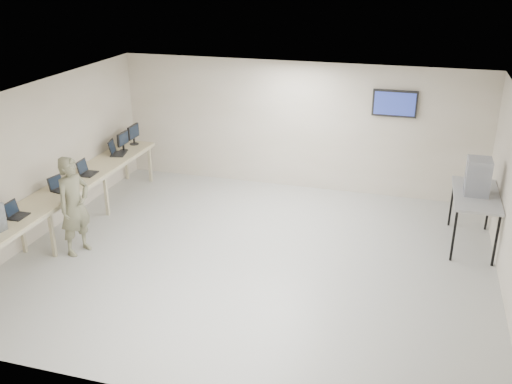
# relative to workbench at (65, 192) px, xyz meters

# --- Properties ---
(room) EXTENTS (8.01, 7.01, 2.81)m
(room) POSITION_rel_workbench_xyz_m (3.62, 0.06, 0.58)
(room) COLOR #A5A5A2
(room) RESTS_ON ground
(workbench) EXTENTS (0.76, 6.00, 0.90)m
(workbench) POSITION_rel_workbench_xyz_m (0.00, 0.00, 0.00)
(workbench) COLOR tan
(workbench) RESTS_ON ground
(laptop_0) EXTENTS (0.28, 0.33, 0.25)m
(laptop_0) POSITION_rel_workbench_xyz_m (-0.04, -1.31, 0.14)
(laptop_0) COLOR black
(laptop_0) RESTS_ON workbench
(laptop_1) EXTENTS (0.34, 0.37, 0.26)m
(laptop_1) POSITION_rel_workbench_xyz_m (-0.03, -0.10, 0.14)
(laptop_1) COLOR black
(laptop_1) RESTS_ON workbench
(laptop_2) EXTENTS (0.31, 0.37, 0.28)m
(laptop_2) POSITION_rel_workbench_xyz_m (-0.01, 0.75, 0.15)
(laptop_2) COLOR black
(laptop_2) RESTS_ON workbench
(laptop_3) EXTENTS (0.40, 0.44, 0.30)m
(laptop_3) POSITION_rel_workbench_xyz_m (-0.06, 2.00, 0.15)
(laptop_3) COLOR black
(laptop_3) RESTS_ON workbench
(monitor_near) EXTENTS (0.19, 0.42, 0.41)m
(monitor_near) POSITION_rel_workbench_xyz_m (-0.01, 2.26, 0.32)
(monitor_near) COLOR black
(monitor_near) RESTS_ON workbench
(monitor_far) EXTENTS (0.20, 0.45, 0.45)m
(monitor_far) POSITION_rel_workbench_xyz_m (-0.01, 2.75, 0.34)
(monitor_far) COLOR black
(monitor_far) RESTS_ON workbench
(soldier) EXTENTS (0.58, 0.73, 1.75)m
(soldier) POSITION_rel_workbench_xyz_m (0.60, -0.62, 0.05)
(soldier) COLOR #63674B
(soldier) RESTS_ON ground
(side_table) EXTENTS (0.77, 1.64, 0.98)m
(side_table) POSITION_rel_workbench_xyz_m (7.19, 1.59, 0.09)
(side_table) COLOR gray
(side_table) RESTS_ON ground
(storage_bins) EXTENTS (0.40, 0.45, 0.63)m
(storage_bins) POSITION_rel_workbench_xyz_m (7.17, 1.59, 0.47)
(storage_bins) COLOR #9A9FAC
(storage_bins) RESTS_ON side_table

